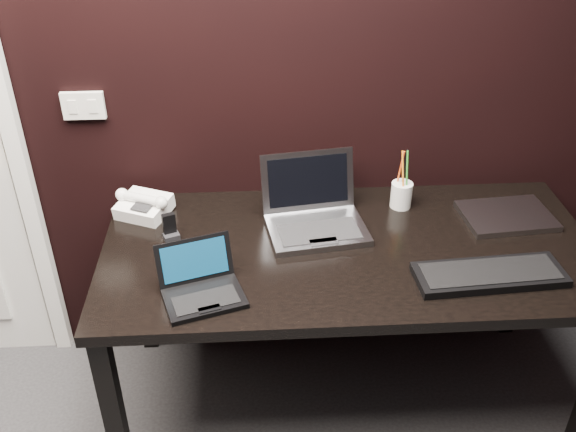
{
  "coord_description": "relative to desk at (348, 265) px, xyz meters",
  "views": [
    {
      "loc": [
        -0.02,
        -0.38,
        2.02
      ],
      "look_at": [
        0.08,
        1.35,
        0.91
      ],
      "focal_mm": 40.0,
      "sensor_mm": 36.0,
      "label": 1
    }
  ],
  "objects": [
    {
      "name": "wall_back",
      "position": [
        -0.3,
        0.4,
        0.64
      ],
      "size": [
        4.0,
        0.0,
        4.0
      ],
      "primitive_type": "plane",
      "rotation": [
        1.57,
        0.0,
        0.0
      ],
      "color": "black",
      "rests_on": "ground"
    },
    {
      "name": "wall_switch",
      "position": [
        -0.92,
        0.39,
        0.46
      ],
      "size": [
        0.15,
        0.02,
        0.1
      ],
      "color": "silver",
      "rests_on": "wall_back"
    },
    {
      "name": "desk",
      "position": [
        0.0,
        0.0,
        0.0
      ],
      "size": [
        1.7,
        0.8,
        0.74
      ],
      "color": "black",
      "rests_on": "ground"
    },
    {
      "name": "netbook",
      "position": [
        -0.49,
        -0.23,
        0.11
      ],
      "size": [
        0.29,
        0.27,
        0.15
      ],
      "color": "black",
      "rests_on": "desk"
    },
    {
      "name": "silver_laptop",
      "position": [
        -0.11,
        0.13,
        0.12
      ],
      "size": [
        0.38,
        0.35,
        0.24
      ],
      "color": "gray",
      "rests_on": "desk"
    },
    {
      "name": "ext_keyboard",
      "position": [
        0.42,
        -0.2,
        0.09
      ],
      "size": [
        0.49,
        0.19,
        0.03
      ],
      "color": "black",
      "rests_on": "desk"
    },
    {
      "name": "closed_laptop",
      "position": [
        0.6,
        0.14,
        0.09
      ],
      "size": [
        0.34,
        0.26,
        0.02
      ],
      "color": "#9FA0A5",
      "rests_on": "desk"
    },
    {
      "name": "desk_phone",
      "position": [
        -0.73,
        0.25,
        0.12
      ],
      "size": [
        0.22,
        0.22,
        0.1
      ],
      "color": "white",
      "rests_on": "desk"
    },
    {
      "name": "mobile_phone",
      "position": [
        -0.62,
        0.09,
        0.11
      ],
      "size": [
        0.06,
        0.06,
        0.09
      ],
      "color": "black",
      "rests_on": "desk"
    },
    {
      "name": "pen_cup",
      "position": [
        0.23,
        0.25,
        0.13
      ],
      "size": [
        0.08,
        0.08,
        0.23
      ],
      "color": "silver",
      "rests_on": "desk"
    }
  ]
}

